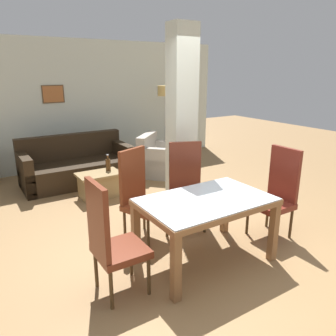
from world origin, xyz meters
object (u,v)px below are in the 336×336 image
dining_chair_far_right (187,184)px  bottle (108,164)px  sofa (77,167)px  armchair (161,161)px  coffee_table (100,185)px  dining_chair_head_left (111,238)px  dining_chair_far_left (140,193)px  floor_lamp (165,98)px  dining_chair_head_right (277,191)px  dining_table (206,213)px

dining_chair_far_right → bottle: 1.75m
sofa → armchair: sofa is taller
sofa → bottle: bearing=108.2°
sofa → bottle: 0.95m
coffee_table → bottle: bottle is taller
armchair → dining_chair_head_left: bearing=8.1°
dining_chair_far_right → bottle: size_ratio=4.10×
dining_chair_far_left → floor_lamp: 3.81m
coffee_table → dining_chair_head_left: bearing=-108.3°
sofa → floor_lamp: bearing=-169.5°
sofa → dining_chair_far_left: bearing=90.6°
dining_chair_head_left → sofa: size_ratio=0.58×
dining_chair_head_right → bottle: bearing=26.0°
bottle → dining_table: bearing=-88.0°
dining_chair_far_left → floor_lamp: bearing=-148.8°
dining_chair_far_left → coffee_table: (0.07, 1.60, -0.38)m
sofa → floor_lamp: size_ratio=1.15×
sofa → dining_chair_head_right: bearing=114.0°
dining_chair_head_right → dining_chair_far_left: size_ratio=1.00×
dining_chair_far_right → armchair: dining_chair_far_right is taller
dining_chair_head_right → armchair: (0.09, 3.00, -0.31)m
sofa → armchair: (1.62, -0.42, -0.01)m
dining_table → dining_chair_far_right: bearing=67.6°
dining_chair_head_right → dining_chair_far_right: 1.17m
dining_chair_far_right → sofa: 2.69m
dining_table → floor_lamp: (1.88, 3.84, 0.89)m
dining_chair_head_right → armchair: size_ratio=0.94×
dining_chair_head_right → coffee_table: (-1.44, 2.48, -0.38)m
dining_chair_head_right → coffee_table: bearing=30.1°
dining_chair_head_right → armchair: bearing=-1.7°
dining_chair_far_right → dining_chair_far_left: (-0.71, 0.02, 0.00)m
sofa → bottle: sofa is taller
dining_chair_head_left → dining_chair_far_left: same height
dining_chair_head_left → coffee_table: bearing=161.7°
dining_chair_head_right → dining_chair_far_left: 1.74m
armchair → bottle: bearing=-25.0°
dining_chair_far_left → floor_lamp: size_ratio=0.66×
dining_table → dining_chair_head_right: dining_chair_head_right is taller
dining_chair_head_left → bottle: size_ratio=4.10×
dining_chair_far_left → sofa: dining_chair_far_left is taller
dining_chair_head_left → dining_chair_far_right: (1.46, 0.86, 0.00)m
dining_table → floor_lamp: floor_lamp is taller
dining_chair_head_right → floor_lamp: size_ratio=0.66×
dining_chair_far_right → armchair: bearing=-90.0°
dining_chair_far_left → sofa: 2.56m
dining_chair_far_right → sofa: bearing=-51.7°
dining_chair_head_left → coffee_table: 2.64m
bottle → floor_lamp: 2.54m
dining_chair_head_right → floor_lamp: floor_lamp is taller
dining_chair_head_right → bottle: 2.83m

